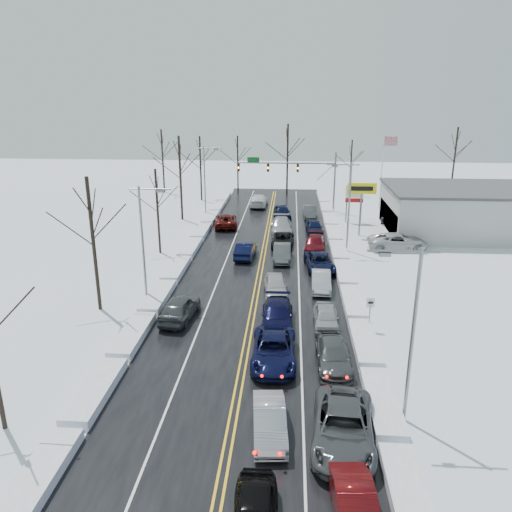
# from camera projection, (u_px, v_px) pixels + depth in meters

# --- Properties ---
(ground) EXTENTS (160.00, 160.00, 0.00)m
(ground) POSITION_uv_depth(u_px,v_px,m) (258.00, 284.00, 42.49)
(ground) COLOR silver
(ground) RESTS_ON ground
(road_surface) EXTENTS (14.00, 84.00, 0.01)m
(road_surface) POSITION_uv_depth(u_px,v_px,m) (259.00, 276.00, 44.38)
(road_surface) COLOR black
(road_surface) RESTS_ON ground
(snow_bank_left) EXTENTS (1.57, 72.00, 0.56)m
(snow_bank_left) POSITION_uv_depth(u_px,v_px,m) (175.00, 274.00, 44.89)
(snow_bank_left) COLOR white
(snow_bank_left) RESTS_ON ground
(snow_bank_right) EXTENTS (1.57, 72.00, 0.56)m
(snow_bank_right) POSITION_uv_depth(u_px,v_px,m) (345.00, 278.00, 43.87)
(snow_bank_right) COLOR white
(snow_bank_right) RESTS_ON ground
(traffic_signal_mast) EXTENTS (13.28, 0.39, 8.00)m
(traffic_signal_mast) POSITION_uv_depth(u_px,v_px,m) (297.00, 171.00, 67.07)
(traffic_signal_mast) COLOR slate
(traffic_signal_mast) RESTS_ON ground
(tires_plus_sign) EXTENTS (3.20, 0.34, 6.00)m
(tires_plus_sign) POSITION_uv_depth(u_px,v_px,m) (362.00, 192.00, 55.38)
(tires_plus_sign) COLOR slate
(tires_plus_sign) RESTS_ON ground
(used_vehicles_sign) EXTENTS (2.20, 0.22, 4.65)m
(used_vehicles_sign) POSITION_uv_depth(u_px,v_px,m) (354.00, 196.00, 61.59)
(used_vehicles_sign) COLOR slate
(used_vehicles_sign) RESTS_ON ground
(speed_limit_sign) EXTENTS (0.55, 0.09, 2.35)m
(speed_limit_sign) POSITION_uv_depth(u_px,v_px,m) (370.00, 308.00, 33.85)
(speed_limit_sign) COLOR slate
(speed_limit_sign) RESTS_ON ground
(flagpole) EXTENTS (1.87, 1.20, 10.00)m
(flagpole) POSITION_uv_depth(u_px,v_px,m) (383.00, 166.00, 68.05)
(flagpole) COLOR silver
(flagpole) RESTS_ON ground
(dealership_building) EXTENTS (20.40, 12.40, 5.30)m
(dealership_building) POSITION_uv_depth(u_px,v_px,m) (477.00, 210.00, 57.11)
(dealership_building) COLOR #B4B4AE
(dealership_building) RESTS_ON ground
(streetlight_se) EXTENTS (3.20, 0.25, 9.00)m
(streetlight_se) POSITION_uv_depth(u_px,v_px,m) (410.00, 323.00, 23.22)
(streetlight_se) COLOR slate
(streetlight_se) RESTS_ON ground
(streetlight_ne) EXTENTS (3.20, 0.25, 9.00)m
(streetlight_ne) POSITION_uv_depth(u_px,v_px,m) (347.00, 200.00, 49.75)
(streetlight_ne) COLOR slate
(streetlight_ne) RESTS_ON ground
(streetlight_sw) EXTENTS (3.20, 0.25, 9.00)m
(streetlight_sw) POSITION_uv_depth(u_px,v_px,m) (145.00, 235.00, 37.59)
(streetlight_sw) COLOR slate
(streetlight_sw) RESTS_ON ground
(streetlight_nw) EXTENTS (3.20, 0.25, 9.00)m
(streetlight_nw) POSITION_uv_depth(u_px,v_px,m) (206.00, 176.00, 64.13)
(streetlight_nw) COLOR slate
(streetlight_nw) RESTS_ON ground
(tree_left_b) EXTENTS (4.00, 4.00, 10.00)m
(tree_left_b) POSITION_uv_depth(u_px,v_px,m) (91.00, 219.00, 35.39)
(tree_left_b) COLOR #2D231C
(tree_left_b) RESTS_ON ground
(tree_left_c) EXTENTS (3.40, 3.40, 8.50)m
(tree_left_c) POSITION_uv_depth(u_px,v_px,m) (157.00, 195.00, 48.92)
(tree_left_c) COLOR #2D231C
(tree_left_c) RESTS_ON ground
(tree_left_d) EXTENTS (4.20, 4.20, 10.50)m
(tree_left_d) POSITION_uv_depth(u_px,v_px,m) (180.00, 162.00, 61.79)
(tree_left_d) COLOR #2D231C
(tree_left_d) RESTS_ON ground
(tree_left_e) EXTENTS (3.80, 3.80, 9.50)m
(tree_left_e) POSITION_uv_depth(u_px,v_px,m) (200.00, 156.00, 73.35)
(tree_left_e) COLOR #2D231C
(tree_left_e) RESTS_ON ground
(tree_far_a) EXTENTS (4.00, 4.00, 10.00)m
(tree_far_a) POSITION_uv_depth(u_px,v_px,m) (162.00, 149.00, 79.41)
(tree_far_a) COLOR #2D231C
(tree_far_a) RESTS_ON ground
(tree_far_b) EXTENTS (3.60, 3.60, 9.00)m
(tree_far_b) POSITION_uv_depth(u_px,v_px,m) (238.00, 153.00, 79.77)
(tree_far_b) COLOR #2D231C
(tree_far_b) RESTS_ON ground
(tree_far_c) EXTENTS (4.40, 4.40, 11.00)m
(tree_far_c) POSITION_uv_depth(u_px,v_px,m) (288.00, 146.00, 76.91)
(tree_far_c) COLOR #2D231C
(tree_far_c) RESTS_ON ground
(tree_far_d) EXTENTS (3.40, 3.40, 8.50)m
(tree_far_d) POSITION_uv_depth(u_px,v_px,m) (351.00, 157.00, 78.20)
(tree_far_d) COLOR #2D231C
(tree_far_d) RESTS_ON ground
(tree_far_e) EXTENTS (4.20, 4.20, 10.50)m
(tree_far_e) POSITION_uv_depth(u_px,v_px,m) (456.00, 148.00, 77.17)
(tree_far_e) COLOR #2D231C
(tree_far_e) RESTS_ON ground
(queued_car_1) EXTENTS (1.93, 4.52, 1.45)m
(queued_car_1) POSITION_uv_depth(u_px,v_px,m) (269.00, 434.00, 23.82)
(queued_car_1) COLOR #9C9EA4
(queued_car_1) RESTS_ON ground
(queued_car_2) EXTENTS (2.73, 5.75, 1.59)m
(queued_car_2) POSITION_uv_depth(u_px,v_px,m) (274.00, 362.00, 30.21)
(queued_car_2) COLOR black
(queued_car_2) RESTS_ON ground
(queued_car_3) EXTENTS (2.26, 5.41, 1.56)m
(queued_car_3) POSITION_uv_depth(u_px,v_px,m) (277.00, 325.00, 34.91)
(queued_car_3) COLOR black
(queued_car_3) RESTS_ON ground
(queued_car_4) EXTENTS (2.23, 4.67, 1.54)m
(queued_car_4) POSITION_uv_depth(u_px,v_px,m) (275.00, 295.00, 40.24)
(queued_car_4) COLOR #B8B8BA
(queued_car_4) RESTS_ON ground
(queued_car_5) EXTENTS (1.71, 4.75, 1.56)m
(queued_car_5) POSITION_uv_depth(u_px,v_px,m) (282.00, 260.00, 48.44)
(queued_car_5) COLOR #46494B
(queued_car_5) RESTS_ON ground
(queued_car_6) EXTENTS (2.46, 4.90, 1.33)m
(queued_car_6) POSITION_uv_depth(u_px,v_px,m) (282.00, 246.00, 53.01)
(queued_car_6) COLOR black
(queued_car_6) RESTS_ON ground
(queued_car_7) EXTENTS (2.54, 5.82, 1.67)m
(queued_car_7) POSITION_uv_depth(u_px,v_px,m) (281.00, 232.00, 58.05)
(queued_car_7) COLOR #9EA1A6
(queued_car_7) RESTS_ON ground
(queued_car_8) EXTENTS (2.60, 5.21, 1.70)m
(queued_car_8) POSITION_uv_depth(u_px,v_px,m) (282.00, 218.00, 64.56)
(queued_car_8) COLOR black
(queued_car_8) RESTS_ON ground
(queued_car_10) EXTENTS (3.34, 6.33, 1.70)m
(queued_car_10) POSITION_uv_depth(u_px,v_px,m) (342.00, 443.00, 23.23)
(queued_car_10) COLOR #444749
(queued_car_10) RESTS_ON ground
(queued_car_11) EXTENTS (2.10, 4.91, 1.41)m
(queued_car_11) POSITION_uv_depth(u_px,v_px,m) (333.00, 366.00, 29.74)
(queued_car_11) COLOR #434548
(queued_car_11) RESTS_ON ground
(queued_car_12) EXTENTS (1.71, 4.19, 1.43)m
(queued_car_12) POSITION_uv_depth(u_px,v_px,m) (325.00, 327.00, 34.75)
(queued_car_12) COLOR #9EA1A6
(queued_car_12) RESTS_ON ground
(queued_car_13) EXTENTS (1.64, 4.45, 1.45)m
(queued_car_13) POSITION_uv_depth(u_px,v_px,m) (321.00, 289.00, 41.34)
(queued_car_13) COLOR #AFB1B8
(queued_car_13) RESTS_ON ground
(queued_car_14) EXTENTS (2.93, 5.45, 1.46)m
(queued_car_14) POSITION_uv_depth(u_px,v_px,m) (319.00, 270.00, 45.88)
(queued_car_14) COLOR black
(queued_car_14) RESTS_ON ground
(queued_car_15) EXTENTS (2.48, 5.20, 1.46)m
(queued_car_15) POSITION_uv_depth(u_px,v_px,m) (315.00, 250.00, 51.53)
(queued_car_15) COLOR #520A12
(queued_car_15) RESTS_ON ground
(queued_car_16) EXTENTS (2.08, 4.67, 1.56)m
(queued_car_16) POSITION_uv_depth(u_px,v_px,m) (314.00, 234.00, 57.54)
(queued_car_16) COLOR black
(queued_car_16) RESTS_ON ground
(queued_car_17) EXTENTS (1.83, 4.76, 1.55)m
(queued_car_17) POSITION_uv_depth(u_px,v_px,m) (310.00, 218.00, 64.90)
(queued_car_17) COLOR #404245
(queued_car_17) RESTS_ON ground
(oncoming_car_0) EXTENTS (1.96, 4.87, 1.57)m
(oncoming_car_0) POSITION_uv_depth(u_px,v_px,m) (246.00, 257.00, 49.32)
(oncoming_car_0) COLOR black
(oncoming_car_0) RESTS_ON ground
(oncoming_car_1) EXTENTS (3.29, 5.89, 1.56)m
(oncoming_car_1) POSITION_uv_depth(u_px,v_px,m) (226.00, 227.00, 60.57)
(oncoming_car_1) COLOR #500D0A
(oncoming_car_1) RESTS_ON ground
(oncoming_car_2) EXTENTS (2.56, 5.94, 1.70)m
(oncoming_car_2) POSITION_uv_depth(u_px,v_px,m) (259.00, 206.00, 71.49)
(oncoming_car_2) COLOR white
(oncoming_car_2) RESTS_ON ground
(oncoming_car_3) EXTENTS (2.54, 5.16, 1.69)m
(oncoming_car_3) POSITION_uv_depth(u_px,v_px,m) (180.00, 319.00, 35.98)
(oncoming_car_3) COLOR #3D4042
(oncoming_car_3) RESTS_ON ground
(parked_car_0) EXTENTS (6.25, 3.17, 1.69)m
(parked_car_0) POSITION_uv_depth(u_px,v_px,m) (397.00, 249.00, 51.83)
(parked_car_0) COLOR silver
(parked_car_0) RESTS_ON ground
(parked_car_1) EXTENTS (2.51, 5.09, 1.42)m
(parked_car_1) POSITION_uv_depth(u_px,v_px,m) (415.00, 233.00, 57.68)
(parked_car_1) COLOR #4E0A12
(parked_car_1) RESTS_ON ground
(parked_car_2) EXTENTS (2.45, 4.87, 1.59)m
(parked_car_2) POSITION_uv_depth(u_px,v_px,m) (388.00, 222.00, 62.76)
(parked_car_2) COLOR black
(parked_car_2) RESTS_ON ground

